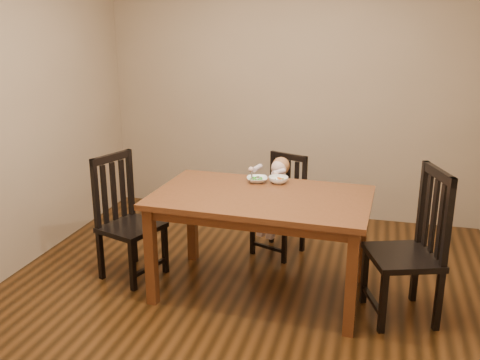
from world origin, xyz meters
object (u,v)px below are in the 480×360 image
(chair_child, at_px, (281,207))
(toddler, at_px, (279,196))
(chair_left, at_px, (127,219))
(bowl_peas, at_px, (257,180))
(chair_right, at_px, (411,248))
(bowl_veg, at_px, (278,180))
(dining_table, at_px, (261,207))

(chair_child, relative_size, toddler, 1.95)
(chair_left, bearing_deg, toddler, 142.52)
(chair_child, relative_size, bowl_peas, 5.46)
(toddler, bearing_deg, chair_right, 164.19)
(chair_right, xyz_separation_m, bowl_peas, (-1.21, 0.38, 0.30))
(toddler, height_order, bowl_peas, bowl_peas)
(chair_child, relative_size, bowl_veg, 5.72)
(chair_right, height_order, bowl_veg, chair_right)
(bowl_peas, relative_size, bowl_veg, 1.05)
(chair_left, bearing_deg, chair_right, 106.63)
(toddler, bearing_deg, bowl_veg, 121.15)
(bowl_veg, bearing_deg, toddler, 99.94)
(chair_child, distance_m, bowl_veg, 0.63)
(toddler, height_order, bowl_veg, bowl_veg)
(chair_child, distance_m, bowl_peas, 0.65)
(dining_table, bearing_deg, toddler, 90.75)
(dining_table, xyz_separation_m, chair_child, (0.01, 0.81, -0.28))
(bowl_peas, bearing_deg, chair_left, -164.11)
(dining_table, xyz_separation_m, bowl_veg, (0.07, 0.33, 0.12))
(toddler, relative_size, bowl_veg, 2.93)
(chair_child, distance_m, chair_right, 1.41)
(dining_table, distance_m, chair_child, 0.86)
(bowl_veg, bearing_deg, chair_right, -21.30)
(chair_left, height_order, toddler, chair_left)
(bowl_veg, bearing_deg, chair_child, 97.11)
(dining_table, distance_m, bowl_peas, 0.35)
(toddler, bearing_deg, bowl_peas, 99.51)
(chair_left, bearing_deg, dining_table, 108.07)
(dining_table, relative_size, toddler, 3.54)
(chair_left, xyz_separation_m, toddler, (1.13, 0.75, 0.06))
(dining_table, distance_m, chair_left, 1.16)
(chair_child, xyz_separation_m, toddler, (-0.02, -0.04, 0.12))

